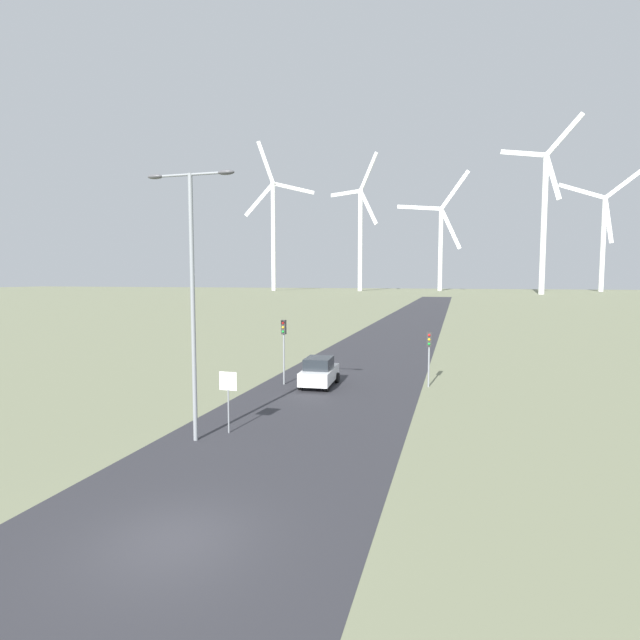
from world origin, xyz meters
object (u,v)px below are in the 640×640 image
wind_turbine_far_left (273,226)px  wind_turbine_center (441,239)px  streetlamp (192,276)px  wind_turbine_right (544,212)px  stop_sign_near (228,390)px  wind_turbine_left (360,230)px  traffic_light_post_near_right (429,347)px  wind_turbine_far_right (604,233)px  traffic_light_post_near_left (284,337)px  car_approaching (319,372)px

wind_turbine_far_left → wind_turbine_center: wind_turbine_far_left is taller
streetlamp → wind_turbine_right: bearing=77.9°
wind_turbine_far_left → wind_turbine_right: (124.24, -23.93, -0.22)m
wind_turbine_right → streetlamp: bearing=-102.1°
stop_sign_near → wind_turbine_far_left: wind_turbine_far_left is taller
streetlamp → wind_turbine_left: size_ratio=0.16×
traffic_light_post_near_right → streetlamp: bearing=-124.1°
wind_turbine_left → wind_turbine_far_right: 116.06m
streetlamp → wind_turbine_far_left: size_ratio=0.15×
wind_turbine_center → traffic_light_post_near_left: bearing=-90.4°
stop_sign_near → traffic_light_post_near_left: bearing=95.7°
traffic_light_post_near_right → wind_turbine_far_left: wind_turbine_far_left is taller
wind_turbine_left → wind_turbine_center: size_ratio=1.11×
wind_turbine_left → wind_turbine_right: (80.16, -29.65, 2.60)m
car_approaching → wind_turbine_right: wind_turbine_right is taller
streetlamp → traffic_light_post_near_right: bearing=55.9°
stop_sign_near → traffic_light_post_near_left: 10.09m
streetlamp → stop_sign_near: streetlamp is taller
traffic_light_post_near_left → wind_turbine_far_left: (-81.20, 212.66, 30.14)m
car_approaching → wind_turbine_center: size_ratio=0.07×
streetlamp → wind_turbine_right: size_ratio=0.16×
car_approaching → stop_sign_near: bearing=-97.4°
traffic_light_post_near_left → traffic_light_post_near_right: size_ratio=1.20×
traffic_light_post_near_right → wind_turbine_far_left: size_ratio=0.05×
traffic_light_post_near_left → wind_turbine_left: 223.19m
traffic_light_post_near_left → wind_turbine_far_left: size_ratio=0.05×
traffic_light_post_near_left → car_approaching: (2.30, 0.07, -2.09)m
stop_sign_near → traffic_light_post_near_right: size_ratio=0.79×
wind_turbine_left → wind_turbine_center: bearing=22.9°
wind_turbine_far_left → wind_turbine_center: 85.83m
wind_turbine_far_left → wind_turbine_far_right: (158.29, 26.30, -5.19)m
streetlamp → wind_turbine_far_left: wind_turbine_far_left is taller
streetlamp → wind_turbine_far_left: 239.66m
traffic_light_post_near_right → wind_turbine_center: (-7.39, 233.01, 23.95)m
wind_turbine_far_left → wind_turbine_left: size_ratio=1.12×
wind_turbine_right → wind_turbine_far_right: size_ratio=1.17×
streetlamp → wind_turbine_right: wind_turbine_right is taller
wind_turbine_center → stop_sign_near: bearing=-90.1°
car_approaching → wind_turbine_far_left: wind_turbine_far_left is taller
traffic_light_post_near_left → wind_turbine_far_right: size_ratio=0.07×
stop_sign_near → streetlamp: bearing=-125.1°
wind_turbine_far_left → wind_turbine_right: 126.52m
stop_sign_near → wind_turbine_far_right: bearing=73.0°
traffic_light_post_near_right → wind_turbine_left: (-45.98, 216.70, 27.80)m
wind_turbine_far_left → wind_turbine_right: wind_turbine_far_left is taller
traffic_light_post_near_left → wind_turbine_left: bearing=99.6°
stop_sign_near → wind_turbine_right: bearing=78.1°
wind_turbine_left → wind_turbine_far_left: bearing=-172.6°
traffic_light_post_near_left → wind_turbine_center: wind_turbine_center is taller
wind_turbine_center → wind_turbine_right: size_ratio=0.87×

